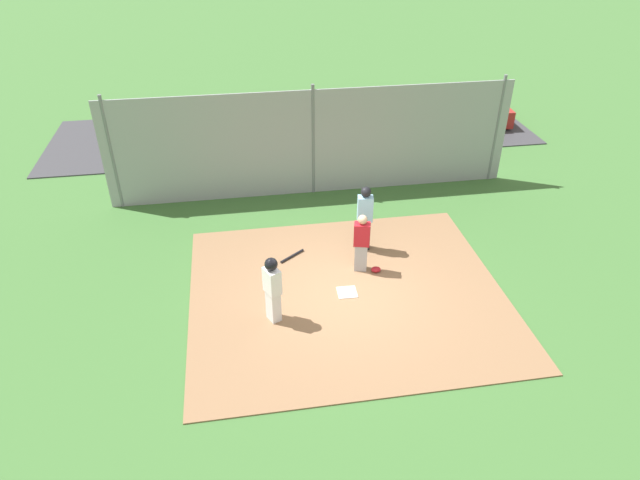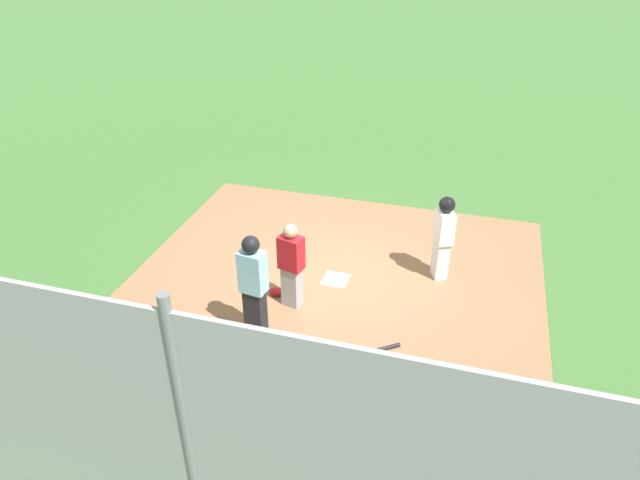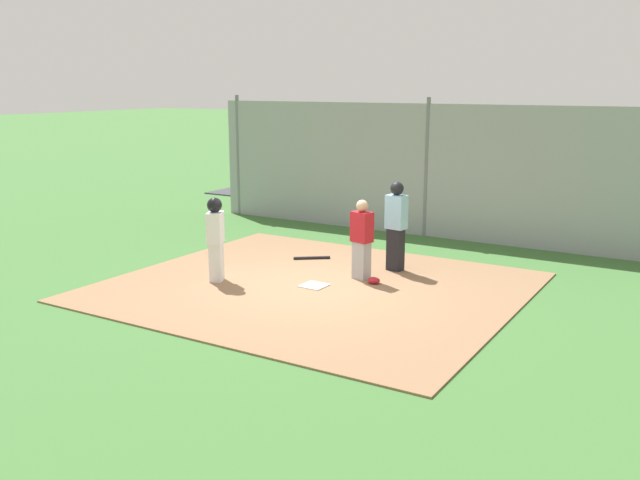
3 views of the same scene
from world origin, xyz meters
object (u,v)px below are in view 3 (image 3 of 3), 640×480
at_px(catcher_mask, 374,280).
at_px(umpire, 396,224).
at_px(home_plate, 314,285).
at_px(parked_car_blue, 409,180).
at_px(catcher, 362,239).
at_px(runner, 215,234).
at_px(baseball_bat, 312,258).

bearing_deg(catcher_mask, umpire, -86.33).
height_order(home_plate, umpire, umpire).
distance_m(home_plate, parked_car_blue, 10.48).
bearing_deg(catcher, runner, -41.56).
relative_size(runner, catcher_mask, 6.60).
xyz_separation_m(home_plate, runner, (1.75, 0.64, 0.88)).
distance_m(home_plate, runner, 2.07).
bearing_deg(umpire, catcher, -9.26).
bearing_deg(umpire, parked_car_blue, -149.74).
distance_m(home_plate, catcher, 1.28).
xyz_separation_m(home_plate, umpire, (-0.80, -1.78, 0.93)).
height_order(home_plate, parked_car_blue, parked_car_blue).
bearing_deg(catcher_mask, parked_car_blue, -69.73).
distance_m(runner, catcher_mask, 3.06).
relative_size(umpire, runner, 1.12).
height_order(catcher, runner, runner).
height_order(runner, catcher_mask, runner).
height_order(runner, baseball_bat, runner).
relative_size(umpire, baseball_bat, 2.28).
bearing_deg(baseball_bat, home_plate, 85.84).
height_order(runner, parked_car_blue, runner).
height_order(baseball_bat, parked_car_blue, parked_car_blue).
bearing_deg(home_plate, baseball_bat, -57.01).
distance_m(catcher_mask, parked_car_blue, 10.06).
xyz_separation_m(catcher, parked_car_blue, (3.13, -9.26, -0.20)).
relative_size(catcher, umpire, 0.86).
bearing_deg(catcher_mask, baseball_bat, -26.21).
distance_m(home_plate, catcher_mask, 1.12).
bearing_deg(runner, home_plate, -5.16).
relative_size(baseball_bat, catcher_mask, 3.24).
distance_m(umpire, parked_car_blue, 9.03).
relative_size(home_plate, umpire, 0.25).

